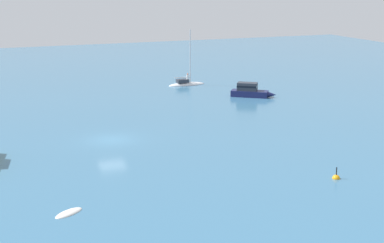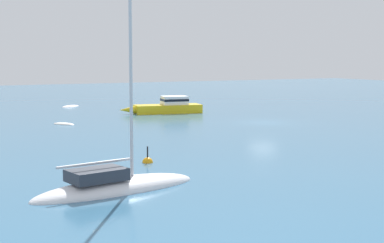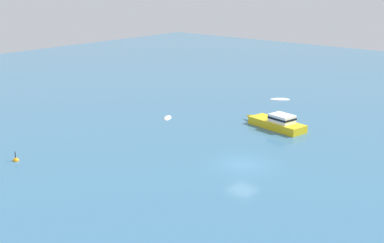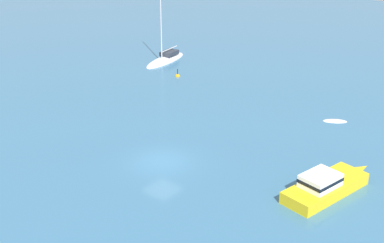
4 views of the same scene
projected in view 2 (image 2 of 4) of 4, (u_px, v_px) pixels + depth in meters
ground_plane at (263, 123)px, 50.35m from camera, size 160.00×160.00×0.00m
yacht at (115, 187)px, 24.66m from camera, size 8.13×3.46×12.14m
tender at (70, 107)px, 66.50m from camera, size 2.99×2.78×0.36m
motor_cruiser at (167, 107)px, 58.97m from camera, size 8.60×3.59×1.73m
rib at (64, 124)px, 48.93m from camera, size 1.94×2.30×0.33m
channel_buoy at (148, 162)px, 31.18m from camera, size 0.59×0.59×1.18m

